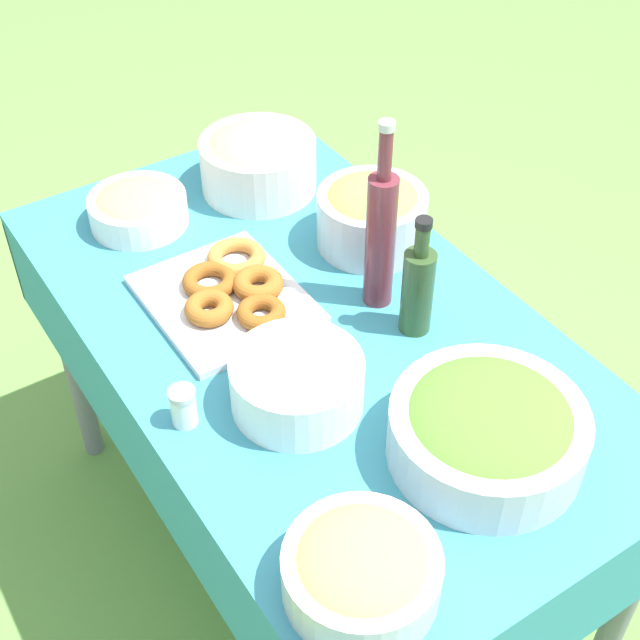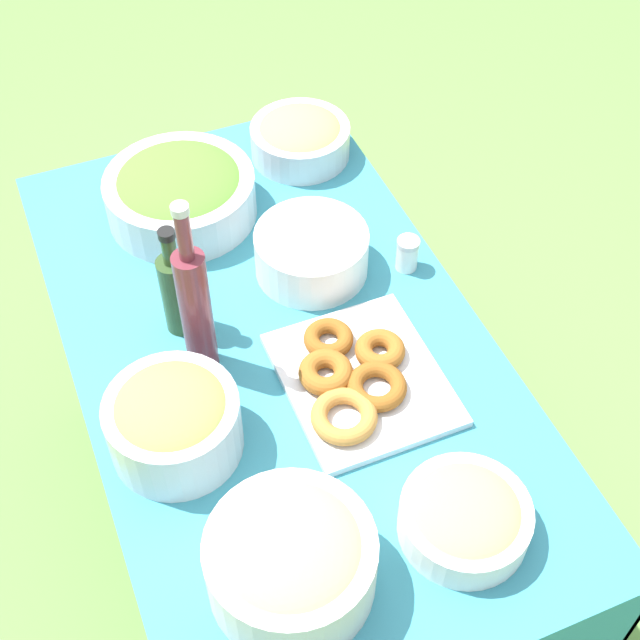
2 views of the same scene
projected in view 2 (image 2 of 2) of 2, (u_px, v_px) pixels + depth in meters
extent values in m
plane|color=#609342|center=(290.00, 537.00, 2.27)|extent=(14.00, 14.00, 0.00)
cube|color=teal|center=(280.00, 348.00, 1.69)|extent=(1.35, 0.76, 0.02)
cube|color=teal|center=(448.00, 332.00, 1.88)|extent=(1.35, 0.01, 0.22)
cube|color=teal|center=(98.00, 447.00, 1.69)|extent=(1.35, 0.01, 0.22)
cube|color=teal|center=(186.00, 184.00, 2.19)|extent=(0.01, 0.76, 0.22)
cylinder|color=slate|center=(315.00, 242.00, 2.44)|extent=(0.05, 0.05, 0.75)
cylinder|color=slate|center=(84.00, 308.00, 2.28)|extent=(0.05, 0.05, 0.75)
cylinder|color=silver|center=(181.00, 196.00, 1.89)|extent=(0.32, 0.32, 0.10)
ellipsoid|color=#51892D|center=(179.00, 184.00, 1.86)|extent=(0.28, 0.28, 0.07)
cylinder|color=silver|center=(291.00, 563.00, 1.33)|extent=(0.26, 0.26, 0.12)
ellipsoid|color=tan|center=(290.00, 549.00, 1.30)|extent=(0.23, 0.23, 0.07)
cube|color=silver|center=(362.00, 379.00, 1.62)|extent=(0.33, 0.28, 0.02)
torus|color=#93561E|center=(380.00, 350.00, 1.63)|extent=(0.13, 0.13, 0.03)
torus|color=brown|center=(377.00, 387.00, 1.58)|extent=(0.14, 0.14, 0.03)
torus|color=#93561E|center=(326.00, 372.00, 1.60)|extent=(0.14, 0.14, 0.04)
torus|color=#B27533|center=(344.00, 416.00, 1.54)|extent=(0.15, 0.15, 0.03)
torus|color=brown|center=(328.00, 339.00, 1.65)|extent=(0.11, 0.11, 0.03)
cylinder|color=white|center=(312.00, 267.00, 1.81)|extent=(0.23, 0.23, 0.01)
cylinder|color=white|center=(312.00, 263.00, 1.80)|extent=(0.23, 0.23, 0.01)
cylinder|color=white|center=(312.00, 259.00, 1.79)|extent=(0.23, 0.23, 0.01)
cylinder|color=white|center=(311.00, 255.00, 1.78)|extent=(0.23, 0.23, 0.01)
cylinder|color=white|center=(311.00, 250.00, 1.77)|extent=(0.23, 0.23, 0.01)
cylinder|color=white|center=(311.00, 246.00, 1.76)|extent=(0.23, 0.23, 0.01)
cylinder|color=white|center=(311.00, 242.00, 1.75)|extent=(0.23, 0.23, 0.01)
cylinder|color=white|center=(311.00, 237.00, 1.74)|extent=(0.23, 0.23, 0.01)
cylinder|color=#2D4723|center=(177.00, 295.00, 1.65)|extent=(0.06, 0.06, 0.17)
cylinder|color=#2D4723|center=(169.00, 250.00, 1.56)|extent=(0.03, 0.03, 0.06)
cylinder|color=black|center=(166.00, 234.00, 1.53)|extent=(0.03, 0.03, 0.02)
cylinder|color=maroon|center=(196.00, 314.00, 1.55)|extent=(0.06, 0.06, 0.28)
cylinder|color=maroon|center=(184.00, 236.00, 1.41)|extent=(0.03, 0.03, 0.10)
cylinder|color=#B7B7B7|center=(180.00, 210.00, 1.37)|extent=(0.03, 0.03, 0.02)
cylinder|color=white|center=(464.00, 520.00, 1.41)|extent=(0.21, 0.21, 0.07)
ellipsoid|color=tan|center=(466.00, 513.00, 1.39)|extent=(0.18, 0.18, 0.06)
cylinder|color=silver|center=(300.00, 141.00, 2.03)|extent=(0.23, 0.23, 0.08)
ellipsoid|color=#ADCC59|center=(300.00, 132.00, 2.01)|extent=(0.20, 0.20, 0.07)
cylinder|color=silver|center=(174.00, 425.00, 1.49)|extent=(0.23, 0.23, 0.12)
ellipsoid|color=olive|center=(171.00, 410.00, 1.46)|extent=(0.20, 0.20, 0.07)
cylinder|color=white|center=(407.00, 256.00, 1.79)|extent=(0.04, 0.04, 0.06)
cylinder|color=silver|center=(408.00, 243.00, 1.77)|extent=(0.05, 0.05, 0.01)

